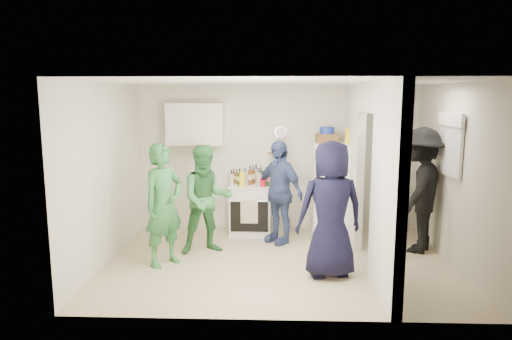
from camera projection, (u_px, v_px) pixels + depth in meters
The scene contains 39 objects.
floor at pixel (279, 262), 6.44m from camera, with size 4.80×4.80×0.00m, color #C0B287.
wall_back at pixel (278, 158), 7.92m from camera, with size 4.80×4.80×0.00m, color silver.
wall_front at pixel (282, 204), 4.56m from camera, with size 4.80×4.80×0.00m, color silver.
wall_left at pixel (106, 174), 6.32m from camera, with size 3.40×3.40×0.00m, color silver.
wall_right at pixel (457, 176), 6.15m from camera, with size 3.40×3.40×0.00m, color silver.
ceiling at pixel (280, 82), 6.04m from camera, with size 4.80×4.80×0.00m, color white.
partition_pier_back at pixel (353, 164), 7.28m from camera, with size 0.12×1.20×2.50m, color silver.
partition_pier_front at pixel (388, 192), 5.11m from camera, with size 0.12×1.20×2.50m, color silver.
partition_header at pixel (371, 97), 6.03m from camera, with size 0.12×1.00×0.40m, color silver.
stove at pixel (250, 209), 7.74m from camera, with size 0.71×0.59×0.85m, color white.
upper_cabinet at pixel (195, 124), 7.69m from camera, with size 0.95×0.34×0.70m, color silver.
fridge at pixel (332, 189), 7.60m from camera, with size 0.64×0.62×1.55m, color white.
wicker_basket at pixel (327, 138), 7.52m from camera, with size 0.35×0.25×0.15m, color brown.
blue_bowl at pixel (327, 130), 7.50m from camera, with size 0.24×0.24×0.11m, color navy.
yellow_cup_stack_top at pixel (348, 136), 7.35m from camera, with size 0.09×0.09×0.25m, color yellow.
wall_clock at pixel (281, 132), 7.82m from camera, with size 0.22×0.22×0.03m, color white.
spice_shelf at pixel (278, 153), 7.85m from camera, with size 0.35×0.08×0.03m, color olive.
nook_window at pixel (452, 145), 6.29m from camera, with size 0.03×0.70×0.80m, color black.
nook_window_frame at pixel (451, 145), 6.29m from camera, with size 0.04×0.76×0.86m, color white.
nook_valance at pixel (451, 119), 6.23m from camera, with size 0.04×0.82×0.18m, color white.
yellow_cup_stack_stove at pixel (242, 179), 7.44m from camera, with size 0.09×0.09×0.25m, color yellow.
red_cup at pixel (263, 183), 7.46m from camera, with size 0.09×0.09×0.12m, color red.
person_green_left at pixel (164, 205), 6.23m from camera, with size 0.62×0.40×1.69m, color #317C38.
person_green_center at pixel (207, 199), 6.74m from camera, with size 0.78×0.61×1.61m, color #398246.
person_denim at pixel (279, 192), 7.20m from camera, with size 0.96×0.40×1.64m, color #3B4682.
person_navy at pixel (330, 209), 5.82m from camera, with size 0.86×0.56×1.77m, color black.
person_nook at pixel (420, 190), 6.77m from camera, with size 1.21×0.69×1.87m, color black.
bottle_a at pixel (234, 176), 7.78m from camera, with size 0.06×0.06×0.25m, color brown.
bottle_b at pixel (240, 177), 7.58m from camera, with size 0.08×0.08×0.28m, color #164318.
bottle_c at pixel (245, 175), 7.80m from camera, with size 0.06×0.06×0.25m, color silver.
bottle_d at pixel (250, 175), 7.60m from camera, with size 0.07×0.07×0.33m, color #643211.
bottle_e at pixel (256, 173), 7.81m from camera, with size 0.07×0.07×0.32m, color #9B9DAC.
bottle_f at pixel (261, 175), 7.65m from camera, with size 0.06×0.06×0.31m, color #14381C.
bottle_g at pixel (267, 175), 7.79m from camera, with size 0.06×0.06×0.28m, color olive.
bottle_h at pixel (232, 178), 7.55m from camera, with size 0.07×0.07×0.27m, color #B6BEC3.
bottle_i at pixel (253, 174), 7.73m from camera, with size 0.06×0.06×0.32m, color #5E3010.
bottle_j at pixel (268, 178), 7.53m from camera, with size 0.07×0.07×0.28m, color #1B4F28.
bottle_k at pixel (237, 177), 7.71m from camera, with size 0.06×0.06×0.24m, color brown.
bottle_l at pixel (259, 177), 7.49m from camera, with size 0.07×0.07×0.31m, color #9FA2AF.
Camera 1 is at (-0.10, -6.16, 2.31)m, focal length 32.00 mm.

